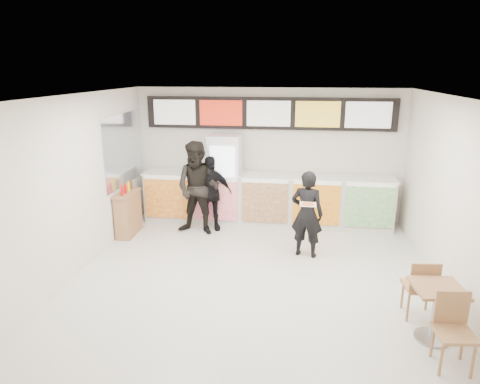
% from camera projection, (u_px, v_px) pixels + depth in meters
% --- Properties ---
extents(floor, '(7.00, 7.00, 0.00)m').
position_uv_depth(floor, '(250.00, 289.00, 6.83)').
color(floor, beige).
rests_on(floor, ground).
extents(ceiling, '(7.00, 7.00, 0.00)m').
position_uv_depth(ceiling, '(251.00, 98.00, 6.00)').
color(ceiling, white).
rests_on(ceiling, wall_back).
extents(wall_back, '(6.00, 0.00, 6.00)m').
position_uv_depth(wall_back, '(268.00, 155.00, 9.74)').
color(wall_back, silver).
rests_on(wall_back, floor).
extents(wall_left, '(0.00, 7.00, 7.00)m').
position_uv_depth(wall_left, '(64.00, 192.00, 6.81)').
color(wall_left, silver).
rests_on(wall_left, floor).
extents(wall_right, '(0.00, 7.00, 7.00)m').
position_uv_depth(wall_right, '(462.00, 209.00, 6.01)').
color(wall_right, silver).
rests_on(wall_right, floor).
extents(service_counter, '(5.56, 0.77, 1.14)m').
position_uv_depth(service_counter, '(266.00, 199.00, 9.61)').
color(service_counter, silver).
rests_on(service_counter, floor).
extents(menu_board, '(5.50, 0.14, 0.70)m').
position_uv_depth(menu_board, '(269.00, 113.00, 9.40)').
color(menu_board, black).
rests_on(menu_board, wall_back).
extents(drinks_fridge, '(0.70, 0.67, 2.00)m').
position_uv_depth(drinks_fridge, '(225.00, 179.00, 9.63)').
color(drinks_fridge, white).
rests_on(drinks_fridge, floor).
extents(mirror_panel, '(0.01, 2.00, 1.50)m').
position_uv_depth(mirror_panel, '(124.00, 149.00, 9.07)').
color(mirror_panel, '#B2B7BF').
rests_on(mirror_panel, wall_left).
extents(customer_main, '(0.67, 0.52, 1.64)m').
position_uv_depth(customer_main, '(307.00, 214.00, 7.86)').
color(customer_main, black).
rests_on(customer_main, floor).
extents(customer_left, '(1.05, 0.87, 1.98)m').
position_uv_depth(customer_left, '(198.00, 188.00, 8.92)').
color(customer_left, black).
rests_on(customer_left, floor).
extents(customer_mid, '(1.04, 0.72, 1.63)m').
position_uv_depth(customer_mid, '(210.00, 193.00, 9.18)').
color(customer_mid, black).
rests_on(customer_mid, floor).
extents(pizza_slice, '(0.36, 0.36, 0.02)m').
position_uv_depth(pizza_slice, '(308.00, 204.00, 7.34)').
color(pizza_slice, beige).
rests_on(pizza_slice, customer_main).
extents(cafe_table, '(0.66, 1.57, 0.90)m').
position_uv_depth(cafe_table, '(436.00, 303.00, 5.44)').
color(cafe_table, '#A2784A').
rests_on(cafe_table, floor).
extents(condiment_ledge, '(0.33, 0.82, 1.10)m').
position_uv_depth(condiment_ledge, '(128.00, 213.00, 8.99)').
color(condiment_ledge, '#A2784A').
rests_on(condiment_ledge, floor).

